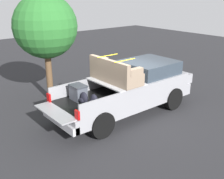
# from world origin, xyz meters

# --- Properties ---
(ground_plane) EXTENTS (40.00, 40.00, 0.00)m
(ground_plane) POSITION_xyz_m (0.00, 0.00, 0.00)
(ground_plane) COLOR #262628
(pickup_truck) EXTENTS (6.05, 2.06, 2.23)m
(pickup_truck) POSITION_xyz_m (0.37, 0.00, 0.97)
(pickup_truck) COLOR gray
(pickup_truck) RESTS_ON ground_plane
(tree_background) EXTENTS (2.53, 2.53, 4.35)m
(tree_background) POSITION_xyz_m (-1.47, 3.07, 3.07)
(tree_background) COLOR brown
(tree_background) RESTS_ON ground_plane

